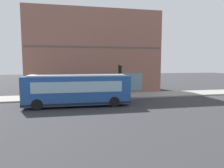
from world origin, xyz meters
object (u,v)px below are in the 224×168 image
Objects in this scene: fire_hydrant at (116,93)px; pedestrian_near_building_entrance at (67,87)px; traffic_light_near_corner at (120,75)px; pedestrian_near_hydrant at (54,90)px; pedestrian_walking_along_curb at (106,88)px; city_bus_nearside at (78,90)px; newspaper_vending_box at (124,91)px; pedestrian_by_light_pole at (69,88)px.

pedestrian_near_building_entrance is (1.73, 5.91, 0.65)m from fire_hydrant.
traffic_light_near_corner reaches higher than pedestrian_near_hydrant.
pedestrian_near_hydrant is at bearing 97.66° from fire_hydrant.
pedestrian_walking_along_curb is 0.98× the size of pedestrian_near_hydrant.
traffic_light_near_corner reaches higher than pedestrian_near_building_entrance.
pedestrian_near_building_entrance is at bearing 65.84° from traffic_light_near_corner.
traffic_light_near_corner is at bearing -125.09° from pedestrian_walking_along_curb.
city_bus_nearside is 6.32m from traffic_light_near_corner.
traffic_light_near_corner is 2.19× the size of pedestrian_near_building_entrance.
newspaper_vending_box reaches higher than fire_hydrant.
newspaper_vending_box is at bearing -89.26° from pedestrian_by_light_pole.
pedestrian_walking_along_curb is 0.94× the size of pedestrian_near_building_entrance.
pedestrian_walking_along_curb is 1.83× the size of newspaper_vending_box.
newspaper_vending_box is (-0.89, -7.17, -0.56)m from pedestrian_near_building_entrance.
pedestrian_by_light_pole is (1.80, 6.01, -1.74)m from traffic_light_near_corner.
traffic_light_near_corner is at bearing -90.57° from pedestrian_near_hydrant.
pedestrian_near_hydrant is 1.86× the size of newspaper_vending_box.
traffic_light_near_corner is at bearing 152.80° from newspaper_vending_box.
city_bus_nearside is 5.83m from pedestrian_walking_along_curb.
newspaper_vending_box is (0.09, -6.98, -0.49)m from pedestrian_by_light_pole.
pedestrian_by_light_pole reaches higher than newspaper_vending_box.
fire_hydrant is 0.82× the size of newspaper_vending_box.
pedestrian_by_light_pole is at bearing -42.26° from pedestrian_near_hydrant.
pedestrian_by_light_pole is 7.00m from newspaper_vending_box.
fire_hydrant is at bearing -106.29° from pedestrian_near_building_entrance.
city_bus_nearside is at bearing -170.14° from pedestrian_by_light_pole.
pedestrian_near_hydrant reaches higher than newspaper_vending_box.
pedestrian_by_light_pole is at bearing 90.74° from newspaper_vending_box.
pedestrian_walking_along_curb is at bearing -99.08° from pedestrian_by_light_pole.
pedestrian_near_building_entrance is at bearing 10.03° from city_bus_nearside.
fire_hydrant is 0.44× the size of pedestrian_near_hydrant.
fire_hydrant is 7.37m from pedestrian_near_hydrant.
pedestrian_walking_along_curb is 4.96m from pedestrian_near_building_entrance.
newspaper_vending_box is at bearing -97.10° from pedestrian_near_building_entrance.
city_bus_nearside is at bearing 142.38° from pedestrian_walking_along_curb.
pedestrian_walking_along_curb is 0.99× the size of pedestrian_by_light_pole.
pedestrian_near_building_entrance reaches higher than pedestrian_by_light_pole.
fire_hydrant is (1.05, 0.29, -2.32)m from traffic_light_near_corner.
pedestrian_by_light_pole is (0.71, 4.47, 0.01)m from pedestrian_walking_along_curb.
city_bus_nearside reaches higher than pedestrian_walking_along_curb.
fire_hydrant is at bearing -97.40° from pedestrian_by_light_pole.
pedestrian_by_light_pole is at bearing -169.05° from pedestrian_near_building_entrance.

